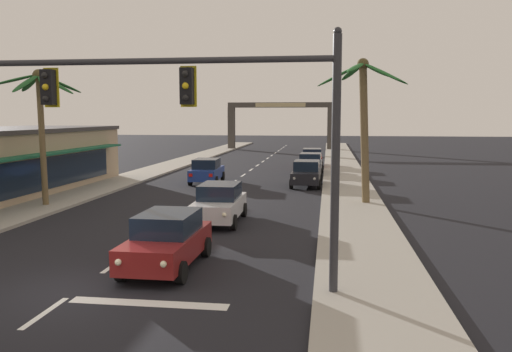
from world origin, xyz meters
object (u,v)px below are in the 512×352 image
(sedan_parked_nearest_kerb, at_px, (307,173))
(town_gateway_arch, at_px, (280,119))
(sedan_third_in_queue, at_px, (219,203))
(sedan_parked_mid_kerb, at_px, (312,158))
(sedan_parked_far_kerb, at_px, (310,164))
(palm_left_second, at_px, (40,103))
(sedan_oncoming_far, at_px, (207,171))
(palm_right_second, at_px, (365,104))
(traffic_signal_mast, at_px, (190,107))
(sedan_lead_at_stop_bar, at_px, (167,240))

(sedan_parked_nearest_kerb, distance_m, town_gateway_arch, 37.78)
(sedan_third_in_queue, relative_size, sedan_parked_mid_kerb, 1.00)
(sedan_parked_far_kerb, distance_m, palm_left_second, 21.49)
(sedan_parked_far_kerb, bearing_deg, sedan_oncoming_far, -137.73)
(sedan_parked_nearest_kerb, height_order, palm_right_second, palm_right_second)
(sedan_oncoming_far, distance_m, palm_left_second, 12.80)
(sedan_parked_nearest_kerb, distance_m, palm_left_second, 16.68)
(palm_left_second, height_order, palm_right_second, palm_right_second)
(sedan_parked_far_kerb, distance_m, town_gateway_arch, 30.97)
(sedan_parked_far_kerb, distance_m, palm_right_second, 14.76)
(traffic_signal_mast, xyz_separation_m, sedan_third_in_queue, (-1.13, 8.76, -3.96))
(sedan_lead_at_stop_bar, distance_m, sedan_parked_nearest_kerb, 19.42)
(traffic_signal_mast, xyz_separation_m, palm_left_second, (-10.67, 11.25, 0.41))
(sedan_oncoming_far, relative_size, sedan_parked_mid_kerb, 1.00)
(palm_right_second, bearing_deg, sedan_parked_mid_kerb, 99.32)
(sedan_lead_at_stop_bar, bearing_deg, sedan_parked_nearest_kerb, 79.87)
(sedan_oncoming_far, bearing_deg, sedan_third_in_queue, -74.42)
(sedan_parked_mid_kerb, distance_m, town_gateway_arch, 25.24)
(palm_right_second, bearing_deg, palm_left_second, -169.50)
(palm_left_second, xyz_separation_m, palm_right_second, (15.96, 2.96, -0.03))
(traffic_signal_mast, height_order, sedan_oncoming_far, traffic_signal_mast)
(sedan_third_in_queue, height_order, palm_right_second, palm_right_second)
(sedan_oncoming_far, height_order, palm_left_second, palm_left_second)
(palm_left_second, bearing_deg, sedan_third_in_queue, -14.65)
(sedan_third_in_queue, relative_size, sedan_parked_far_kerb, 1.00)
(sedan_parked_mid_kerb, height_order, town_gateway_arch, town_gateway_arch)
(traffic_signal_mast, relative_size, sedan_parked_far_kerb, 2.55)
(sedan_third_in_queue, bearing_deg, sedan_parked_mid_kerb, 82.71)
(sedan_third_in_queue, bearing_deg, palm_left_second, 165.35)
(sedan_oncoming_far, bearing_deg, traffic_signal_mast, -77.69)
(sedan_parked_nearest_kerb, distance_m, palm_right_second, 8.69)
(sedan_oncoming_far, xyz_separation_m, palm_left_second, (-5.93, -10.47, 4.38))
(palm_left_second, xyz_separation_m, town_gateway_arch, (7.64, 47.06, -1.05))
(sedan_parked_far_kerb, relative_size, palm_left_second, 0.65)
(sedan_parked_nearest_kerb, height_order, sedan_parked_far_kerb, same)
(sedan_oncoming_far, bearing_deg, sedan_parked_far_kerb, 42.27)
(sedan_lead_at_stop_bar, xyz_separation_m, town_gateway_arch, (-1.73, 56.40, 3.33))
(town_gateway_arch, bearing_deg, sedan_parked_nearest_kerb, -82.15)
(traffic_signal_mast, height_order, sedan_parked_far_kerb, traffic_signal_mast)
(sedan_lead_at_stop_bar, relative_size, sedan_parked_nearest_kerb, 1.00)
(traffic_signal_mast, relative_size, sedan_parked_mid_kerb, 2.54)
(palm_right_second, bearing_deg, sedan_third_in_queue, -139.67)
(sedan_lead_at_stop_bar, relative_size, sedan_parked_mid_kerb, 1.00)
(sedan_third_in_queue, bearing_deg, palm_right_second, 40.33)
(sedan_oncoming_far, distance_m, town_gateway_arch, 36.79)
(sedan_lead_at_stop_bar, xyz_separation_m, sedan_oncoming_far, (-3.44, 19.81, 0.00))
(palm_left_second, relative_size, town_gateway_arch, 0.47)
(sedan_lead_at_stop_bar, xyz_separation_m, sedan_parked_mid_kerb, (3.38, 31.91, 0.00))
(sedan_parked_mid_kerb, height_order, palm_left_second, palm_left_second)
(traffic_signal_mast, xyz_separation_m, sedan_oncoming_far, (-4.74, 21.72, -3.96))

